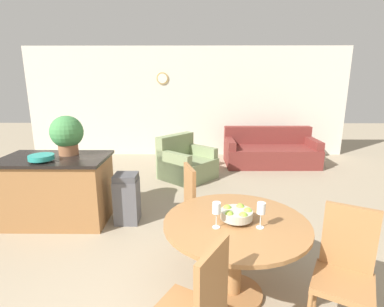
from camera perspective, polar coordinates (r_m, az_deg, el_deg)
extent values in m
cube|color=silver|center=(7.65, -1.00, 9.74)|extent=(8.00, 0.06, 2.70)
cylinder|color=tan|center=(7.63, -5.65, 14.05)|extent=(0.29, 0.02, 0.29)
cylinder|color=white|center=(7.61, -5.66, 14.05)|extent=(0.23, 0.01, 0.23)
cylinder|color=#9E6B3D|center=(3.07, 7.90, -24.80)|extent=(0.53, 0.53, 0.04)
cylinder|color=#9E6B3D|center=(2.86, 8.15, -19.27)|extent=(0.13, 0.13, 0.67)
cylinder|color=#9E6B3D|center=(2.68, 8.42, -12.98)|extent=(1.26, 1.26, 0.03)
cube|color=#9E6B3D|center=(1.94, 3.87, -24.22)|extent=(0.22, 0.36, 0.53)
cylinder|color=#9E6B3D|center=(2.99, 30.49, -23.39)|extent=(0.04, 0.04, 0.43)
cylinder|color=#9E6B3D|center=(2.99, 22.55, -22.44)|extent=(0.04, 0.04, 0.43)
cube|color=#9E6B3D|center=(2.69, 26.80, -21.23)|extent=(0.57, 0.57, 0.05)
cube|color=#9E6B3D|center=(2.71, 27.76, -13.97)|extent=(0.36, 0.22, 0.53)
cylinder|color=#9E6B3D|center=(3.85, 4.46, -12.58)|extent=(0.04, 0.04, 0.43)
cylinder|color=#9E6B3D|center=(3.53, 6.62, -15.25)|extent=(0.04, 0.04, 0.43)
cylinder|color=#9E6B3D|center=(3.75, -1.24, -13.31)|extent=(0.04, 0.04, 0.43)
cylinder|color=#9E6B3D|center=(3.42, 0.38, -16.17)|extent=(0.04, 0.04, 0.43)
cube|color=#9E6B3D|center=(3.52, 2.60, -10.87)|extent=(0.52, 0.52, 0.05)
cube|color=#9E6B3D|center=(3.36, -0.45, -6.80)|extent=(0.14, 0.38, 0.53)
cylinder|color=#B7B29E|center=(2.67, 8.45, -12.35)|extent=(0.10, 0.10, 0.03)
cylinder|color=#B7B29E|center=(2.64, 8.49, -11.38)|extent=(0.28, 0.28, 0.07)
sphere|color=#8CB738|center=(2.65, 10.58, -10.89)|extent=(0.08, 0.08, 0.08)
sphere|color=#8CB738|center=(2.72, 9.16, -10.17)|extent=(0.08, 0.08, 0.08)
sphere|color=#8CB738|center=(2.68, 6.74, -10.45)|extent=(0.08, 0.08, 0.08)
sphere|color=#8CB738|center=(2.57, 7.07, -11.58)|extent=(0.08, 0.08, 0.08)
sphere|color=#8CB738|center=(2.56, 9.73, -11.74)|extent=(0.08, 0.08, 0.08)
cylinder|color=silver|center=(2.55, 4.63, -13.79)|extent=(0.06, 0.06, 0.01)
cylinder|color=silver|center=(2.52, 4.66, -12.50)|extent=(0.01, 0.01, 0.12)
cylinder|color=silver|center=(2.48, 4.71, -10.27)|extent=(0.07, 0.07, 0.09)
cylinder|color=silver|center=(2.60, 12.83, -13.55)|extent=(0.06, 0.06, 0.01)
cylinder|color=silver|center=(2.57, 12.91, -12.28)|extent=(0.01, 0.01, 0.12)
cylinder|color=silver|center=(2.53, 13.05, -10.09)|extent=(0.07, 0.07, 0.09)
cube|color=#9E6B3D|center=(4.53, -24.21, -6.50)|extent=(1.34, 0.78, 0.88)
cube|color=black|center=(4.40, -24.81, -0.90)|extent=(1.40, 0.84, 0.04)
cylinder|color=teal|center=(4.24, -26.71, -1.20)|extent=(0.11, 0.11, 0.02)
cylinder|color=teal|center=(4.23, -26.78, -0.65)|extent=(0.31, 0.31, 0.06)
cylinder|color=#A36642|center=(4.46, -22.47, 0.79)|extent=(0.26, 0.26, 0.15)
sphere|color=#478E4C|center=(4.41, -22.76, 3.83)|extent=(0.44, 0.44, 0.44)
cube|color=#56565B|center=(4.25, -12.27, -8.84)|extent=(0.32, 0.32, 0.61)
cube|color=#49494E|center=(4.13, -12.52, -4.42)|extent=(0.31, 0.30, 0.08)
cube|color=maroon|center=(7.10, 14.71, -0.42)|extent=(2.06, 1.03, 0.42)
cube|color=maroon|center=(7.38, 14.15, 3.46)|extent=(2.05, 0.25, 0.41)
cube|color=maroon|center=(6.89, 7.17, 0.30)|extent=(0.17, 0.92, 0.60)
cube|color=maroon|center=(7.38, 21.84, 0.30)|extent=(0.17, 0.92, 0.60)
cube|color=gray|center=(5.94, -0.80, -2.88)|extent=(1.25, 1.25, 0.40)
cube|color=gray|center=(6.06, -3.20, 1.56)|extent=(0.74, 0.80, 0.44)
cube|color=gray|center=(5.64, -3.44, -2.77)|extent=(0.69, 0.63, 0.60)
cube|color=gray|center=(6.19, 1.59, -1.22)|extent=(0.69, 0.63, 0.60)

